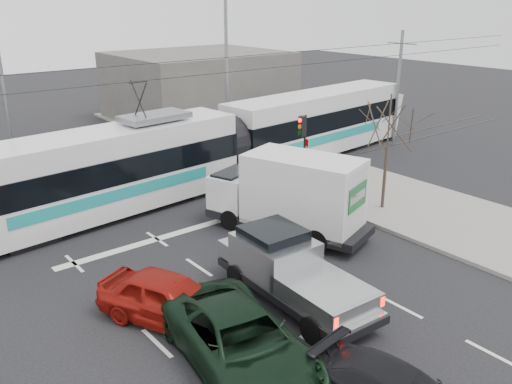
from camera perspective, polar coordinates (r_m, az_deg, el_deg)
ground at (r=18.00m, az=3.89°, el=-9.82°), size 120.00×120.00×0.00m
sidewalk_right at (r=24.41m, az=19.74°, el=-2.58°), size 6.00×60.00×0.15m
rails at (r=25.55m, az=-11.37°, el=-0.92°), size 60.00×1.60×0.03m
building_right at (r=42.57m, az=-6.03°, el=11.08°), size 12.00×10.00×5.00m
bare_tree at (r=23.55m, az=13.81°, el=6.74°), size 2.40×2.40×5.00m
traffic_signal at (r=25.57m, az=4.98°, el=5.83°), size 0.44×0.44×3.60m
street_lamp_near at (r=31.40m, az=-3.40°, el=12.87°), size 2.38×0.25×9.00m
catenary at (r=24.48m, az=-11.98°, el=7.58°), size 60.00×0.20×7.00m
tram at (r=27.45m, az=-3.17°, el=5.14°), size 27.05×5.25×5.49m
silver_pickup at (r=16.84m, az=3.37°, el=-7.98°), size 2.32×5.89×2.11m
box_truck at (r=21.18m, az=3.60°, el=-0.35°), size 4.19×6.87×3.25m
navy_pickup at (r=22.83m, az=4.75°, el=-0.47°), size 2.39×5.02×2.03m
green_car at (r=14.06m, az=-1.64°, el=-15.45°), size 3.43×5.92×1.55m
red_car at (r=15.99m, az=-9.10°, el=-11.08°), size 3.45×4.73×1.50m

